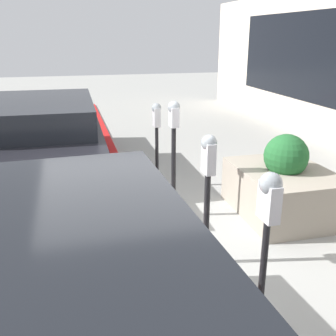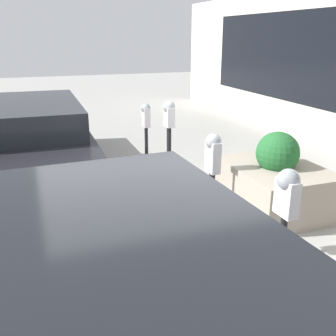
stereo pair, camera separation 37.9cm
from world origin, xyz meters
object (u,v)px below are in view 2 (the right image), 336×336
parking_meter_fourth (146,126)px  parked_car_middle (29,138)px  parking_meter_nearest (286,210)px  parking_meter_middle (169,134)px  planter_box (275,183)px  parking_meter_second (212,171)px

parking_meter_fourth → parked_car_middle: parking_meter_fourth is taller
parking_meter_fourth → parking_meter_nearest: bearing=-179.5°
parking_meter_middle → parked_car_middle: parking_meter_middle is taller
planter_box → parked_car_middle: bearing=52.8°
parking_meter_middle → planter_box: size_ratio=1.04×
parking_meter_middle → parked_car_middle: size_ratio=0.32×
planter_box → parking_meter_middle: bearing=78.4°
parking_meter_second → planter_box: (0.89, -1.38, -0.62)m
parking_meter_second → parking_meter_fourth: size_ratio=1.05×
parking_meter_middle → parking_meter_fourth: bearing=-1.7°
parking_meter_nearest → parking_meter_fourth: bearing=0.5°
parking_meter_fourth → planter_box: size_ratio=0.90×
parking_meter_second → parking_meter_fourth: (2.27, -0.01, -0.03)m
parking_meter_middle → parking_meter_second: bearing=-178.8°
parking_meter_nearest → parked_car_middle: bearing=21.6°
parking_meter_nearest → parked_car_middle: (4.31, 1.70, -0.36)m
parking_meter_nearest → planter_box: (2.00, -1.34, -0.68)m
parking_meter_second → parking_meter_middle: (1.17, 0.02, 0.10)m
parking_meter_middle → planter_box: parking_meter_middle is taller
parking_meter_second → parked_car_middle: bearing=27.5°
parking_meter_second → parking_meter_middle: parking_meter_middle is taller
planter_box → parked_car_middle: parked_car_middle is taller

